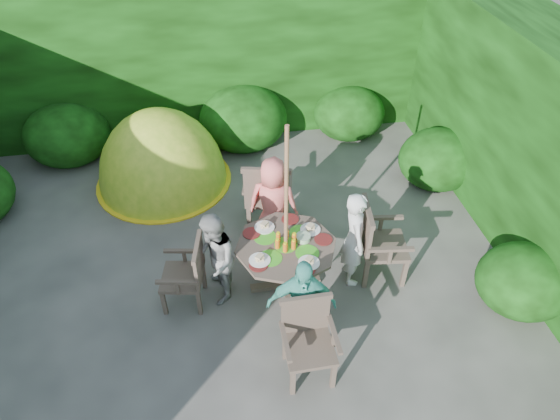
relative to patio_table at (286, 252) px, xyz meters
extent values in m
plane|color=#43413C|center=(-0.73, -0.05, -0.57)|extent=(60.00, 60.00, 0.00)
cube|color=black|center=(-0.73, 3.95, 0.68)|extent=(9.00, 1.00, 2.50)
cylinder|color=#40332A|center=(0.00, 0.00, -0.25)|extent=(0.11, 0.11, 0.64)
cube|color=#40332A|center=(0.00, 0.00, -0.54)|extent=(0.84, 0.11, 0.06)
cube|color=#40332A|center=(0.00, 0.00, -0.54)|extent=(0.11, 0.84, 0.06)
cylinder|color=#40332A|center=(0.00, 0.00, 0.09)|extent=(1.19, 1.19, 0.04)
cylinder|color=green|center=(-0.21, -0.17, 0.11)|extent=(0.26, 0.26, 0.00)
cylinder|color=green|center=(0.21, -0.16, 0.11)|extent=(0.26, 0.26, 0.00)
cylinder|color=green|center=(-0.21, 0.16, 0.11)|extent=(0.26, 0.26, 0.00)
cylinder|color=green|center=(0.20, 0.17, 0.11)|extent=(0.26, 0.26, 0.00)
cylinder|color=green|center=(0.00, 0.00, 0.11)|extent=(0.26, 0.26, 0.00)
cylinder|color=white|center=(0.32, 0.19, 0.12)|extent=(0.23, 0.23, 0.01)
cylinder|color=white|center=(-0.20, 0.32, 0.12)|extent=(0.23, 0.23, 0.01)
cylinder|color=white|center=(-0.32, -0.20, 0.12)|extent=(0.23, 0.23, 0.01)
cylinder|color=white|center=(0.19, -0.32, 0.12)|extent=(0.23, 0.23, 0.01)
cylinder|color=#AD150B|center=(0.43, 0.01, 0.11)|extent=(0.21, 0.21, 0.01)
cylinder|color=#AD150B|center=(0.12, 0.41, 0.11)|extent=(0.21, 0.21, 0.01)
cylinder|color=#AD150B|center=(-0.36, 0.24, 0.11)|extent=(0.21, 0.21, 0.01)
cylinder|color=#AD150B|center=(-0.35, -0.26, 0.11)|extent=(0.21, 0.21, 0.01)
cylinder|color=#AD150B|center=(0.14, -0.41, 0.11)|extent=(0.21, 0.21, 0.01)
cylinder|color=#519C3C|center=(0.20, 0.05, 0.14)|extent=(0.17, 0.17, 0.06)
cylinder|color=brown|center=(0.00, 0.00, 0.53)|extent=(0.05, 0.05, 2.20)
cube|color=#40332A|center=(1.18, 0.03, -0.12)|extent=(0.58, 0.60, 0.05)
cube|color=#40332A|center=(1.37, -0.23, -0.35)|extent=(0.06, 0.06, 0.43)
cube|color=#40332A|center=(1.43, 0.22, -0.35)|extent=(0.06, 0.06, 0.43)
cube|color=#40332A|center=(0.92, -0.17, -0.35)|extent=(0.06, 0.06, 0.43)
cube|color=#40332A|center=(0.98, 0.28, -0.35)|extent=(0.06, 0.06, 0.43)
cube|color=#40332A|center=(0.93, 0.06, 0.16)|extent=(0.11, 0.54, 0.52)
cube|color=#40332A|center=(1.14, -0.24, 0.08)|extent=(0.52, 0.12, 0.04)
cube|color=#40332A|center=(1.21, 0.29, 0.08)|extent=(0.52, 0.12, 0.04)
cube|color=#40332A|center=(-1.18, -0.03, -0.18)|extent=(0.52, 0.54, 0.04)
cube|color=#40332A|center=(-1.34, 0.20, -0.38)|extent=(0.05, 0.05, 0.38)
cube|color=#40332A|center=(-1.41, -0.19, -0.38)|extent=(0.05, 0.05, 0.38)
cube|color=#40332A|center=(-0.96, 0.13, -0.38)|extent=(0.05, 0.05, 0.38)
cube|color=#40332A|center=(-1.02, -0.26, -0.38)|extent=(0.05, 0.05, 0.38)
cube|color=#40332A|center=(-0.97, -0.07, 0.06)|extent=(0.12, 0.47, 0.45)
cube|color=#40332A|center=(-1.14, 0.20, 0.00)|extent=(0.45, 0.12, 0.04)
cube|color=#40332A|center=(-1.22, -0.26, 0.00)|extent=(0.45, 0.12, 0.04)
cube|color=#40332A|center=(-0.03, 1.18, -0.10)|extent=(0.67, 0.65, 0.05)
cube|color=#40332A|center=(0.25, 1.36, -0.34)|extent=(0.06, 0.06, 0.46)
cube|color=#40332A|center=(-0.21, 1.46, -0.34)|extent=(0.06, 0.06, 0.46)
cube|color=#40332A|center=(0.15, 0.89, -0.34)|extent=(0.06, 0.06, 0.46)
cube|color=#40332A|center=(-0.32, 1.00, -0.34)|extent=(0.06, 0.06, 0.46)
cube|color=#40332A|center=(-0.09, 0.92, 0.19)|extent=(0.56, 0.16, 0.54)
cube|color=#40332A|center=(0.24, 1.12, 0.11)|extent=(0.17, 0.54, 0.04)
cube|color=#40332A|center=(-0.31, 1.24, 0.11)|extent=(0.17, 0.54, 0.04)
cube|color=#40332A|center=(0.02, -1.18, -0.17)|extent=(0.48, 0.46, 0.05)
cube|color=#40332A|center=(-0.17, -1.39, -0.38)|extent=(0.05, 0.05, 0.39)
cube|color=#40332A|center=(0.23, -1.38, -0.38)|extent=(0.05, 0.05, 0.39)
cube|color=#40332A|center=(-0.18, -0.98, -0.38)|extent=(0.05, 0.05, 0.39)
cube|color=#40332A|center=(0.22, -0.98, -0.38)|extent=(0.05, 0.05, 0.39)
cube|color=#40332A|center=(0.02, -0.96, 0.07)|extent=(0.48, 0.04, 0.46)
cube|color=#40332A|center=(-0.21, -1.18, 0.01)|extent=(0.05, 0.46, 0.04)
cube|color=#40332A|center=(0.26, -1.18, 0.01)|extent=(0.05, 0.46, 0.04)
imported|color=silver|center=(0.80, 0.02, 0.06)|extent=(0.34, 0.49, 1.26)
imported|color=gray|center=(-0.80, -0.02, 0.03)|extent=(0.48, 0.60, 1.19)
imported|color=#FF6F69|center=(-0.02, 0.80, 0.07)|extent=(0.71, 0.57, 1.27)
imported|color=#4FBAA6|center=(0.02, -0.80, 0.03)|extent=(0.74, 0.40, 1.20)
ellipsoid|color=#95BC24|center=(-1.46, 2.35, -0.57)|extent=(2.36, 2.36, 2.30)
ellipsoid|color=black|center=(-1.65, 1.74, -0.57)|extent=(0.72, 0.52, 0.79)
cylinder|color=yellow|center=(-1.46, 2.35, -0.55)|extent=(2.01, 2.01, 0.03)
camera|label=1|loc=(-0.72, -3.93, 3.98)|focal=32.00mm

